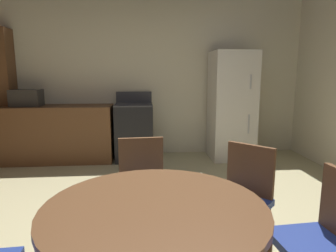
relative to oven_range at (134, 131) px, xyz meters
The scene contains 11 objects.
ground_plane 2.65m from the oven_range, 85.58° to the right, with size 14.00×14.00×0.00m, color tan.
wall_back 0.99m from the oven_range, 63.13° to the left, with size 5.71×0.12×2.70m, color beige.
kitchen_counter 1.35m from the oven_range, behind, with size 2.00×0.60×0.90m, color brown.
pantry_column 2.22m from the oven_range, behind, with size 0.44×0.36×2.10m, color brown.
oven_range is the anchor object (origin of this frame).
refrigerator 1.66m from the oven_range, ahead, with size 0.68×0.68×1.76m.
microwave 1.75m from the oven_range, behind, with size 0.44×0.32×0.26m, color #2D2B28.
dining_table 3.42m from the oven_range, 86.75° to the right, with size 1.13×1.13×0.76m.
chair_east 3.54m from the oven_range, 70.86° to the right, with size 0.43×0.43×0.87m.
chair_northeast 2.88m from the oven_range, 72.04° to the right, with size 0.57×0.57×0.87m.
chair_north 2.45m from the oven_range, 86.96° to the right, with size 0.43×0.43×0.87m.
Camera 1 is at (-0.06, -2.19, 1.41)m, focal length 31.57 mm.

